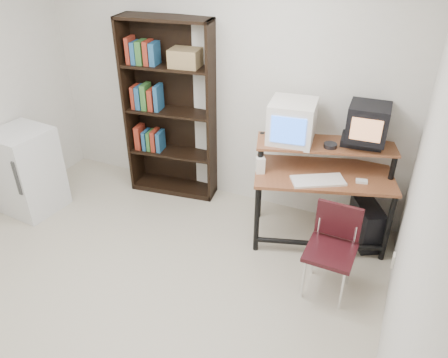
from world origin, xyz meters
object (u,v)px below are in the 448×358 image
at_px(computer_desk, 323,176).
at_px(school_chair, 333,242).
at_px(crt_monitor, 292,122).
at_px(bookshelf, 171,109).
at_px(mini_fridge, 27,171).
at_px(crt_tv, 368,123).
at_px(pc_tower, 366,223).

xyz_separation_m(computer_desk, school_chair, (0.26, -0.67, -0.22)).
bearing_deg(crt_monitor, bookshelf, 165.11).
distance_m(bookshelf, mini_fridge, 1.66).
xyz_separation_m(crt_monitor, school_chair, (0.61, -0.71, -0.68)).
distance_m(crt_tv, pc_tower, 1.02).
relative_size(pc_tower, bookshelf, 0.23).
distance_m(crt_monitor, pc_tower, 1.25).
xyz_separation_m(computer_desk, crt_tv, (0.30, 0.18, 0.52)).
relative_size(computer_desk, bookshelf, 0.71).
distance_m(computer_desk, pc_tower, 0.67).
bearing_deg(mini_fridge, school_chair, 6.99).
height_order(school_chair, bookshelf, bookshelf).
relative_size(crt_monitor, pc_tower, 1.02).
relative_size(crt_tv, pc_tower, 0.81).
bearing_deg(computer_desk, pc_tower, -5.27).
bearing_deg(crt_tv, crt_monitor, -170.53).
bearing_deg(mini_fridge, computer_desk, 19.73).
bearing_deg(crt_tv, school_chair, -95.37).
height_order(computer_desk, crt_monitor, crt_monitor).
bearing_deg(crt_monitor, mini_fridge, -169.73).
xyz_separation_m(crt_monitor, crt_tv, (0.65, 0.14, 0.05)).
relative_size(crt_tv, bookshelf, 0.19).
height_order(crt_tv, pc_tower, crt_tv).
height_order(computer_desk, bookshelf, bookshelf).
height_order(crt_monitor, pc_tower, crt_monitor).
distance_m(school_chair, mini_fridge, 3.22).
xyz_separation_m(crt_tv, pc_tower, (0.16, -0.08, -1.00)).
height_order(crt_tv, mini_fridge, crt_tv).
height_order(computer_desk, school_chair, computer_desk).
bearing_deg(bookshelf, school_chair, -31.57).
xyz_separation_m(crt_monitor, mini_fridge, (-2.61, -0.80, -0.70)).
bearing_deg(crt_tv, pc_tower, -30.26).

